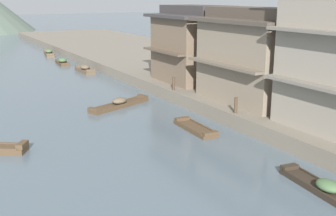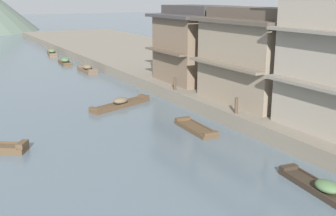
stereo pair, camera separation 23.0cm
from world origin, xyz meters
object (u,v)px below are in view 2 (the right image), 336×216
house_waterfront_narrow (198,44)px  house_waterfront_tall (256,56)px  boat_moored_second (326,191)px  boat_midriver_drifting (196,128)px  boat_moored_far (87,69)px  boat_midriver_upstream (121,104)px  boat_moored_nearest (52,53)px  mooring_post_dock_mid (236,106)px  mooring_post_dock_far (175,83)px  boat_crossing_west (65,62)px

house_waterfront_narrow → house_waterfront_tall: bearing=-93.0°
boat_moored_second → boat_midriver_drifting: bearing=90.2°
boat_moored_far → boat_midriver_upstream: size_ratio=0.70×
boat_moored_nearest → mooring_post_dock_mid: mooring_post_dock_mid is taller
mooring_post_dock_far → boat_moored_second: bearing=-98.2°
house_waterfront_narrow → boat_crossing_west: bearing=106.4°
boat_moored_second → mooring_post_dock_mid: mooring_post_dock_mid is taller
boat_moored_second → mooring_post_dock_mid: size_ratio=5.40×
boat_crossing_west → mooring_post_dock_far: bearing=-84.1°
boat_moored_nearest → boat_moored_far: (-0.00, -15.43, 0.04)m
boat_moored_far → boat_midriver_upstream: (-2.44, -15.26, -0.08)m
boat_moored_nearest → mooring_post_dock_mid: size_ratio=6.01×
house_waterfront_narrow → boat_moored_far: bearing=111.6°
mooring_post_dock_mid → mooring_post_dock_far: (0.00, 7.50, 0.01)m
boat_moored_far → house_waterfront_tall: size_ratio=0.46×
boat_moored_second → mooring_post_dock_far: bearing=81.8°
boat_midriver_drifting → boat_moored_far: bearing=88.3°
boat_moored_nearest → boat_moored_far: boat_moored_far is taller
house_waterfront_tall → mooring_post_dock_far: house_waterfront_tall is taller
boat_crossing_west → mooring_post_dock_far: size_ratio=4.02×
mooring_post_dock_far → boat_moored_nearest: bearing=93.2°
boat_moored_nearest → boat_moored_far: 15.43m
boat_crossing_west → mooring_post_dock_mid: (2.32, -29.93, 1.13)m
boat_moored_second → boat_midriver_upstream: size_ratio=0.99×
boat_moored_nearest → boat_crossing_west: 8.84m
boat_moored_nearest → house_waterfront_narrow: (5.29, -28.78, 3.65)m
boat_midriver_drifting → boat_crossing_west: boat_crossing_west is taller
boat_moored_nearest → boat_crossing_west: size_ratio=1.46×
boat_midriver_drifting → house_waterfront_narrow: size_ratio=0.55×
mooring_post_dock_mid → boat_midriver_drifting: bearing=163.6°
boat_moored_far → mooring_post_dock_mid: size_ratio=3.79×
boat_midriver_upstream → boat_crossing_west: (1.86, 21.87, 0.04)m
boat_moored_far → boat_moored_second: bearing=-91.1°
boat_crossing_west → boat_moored_second: bearing=-90.1°
mooring_post_dock_mid → mooring_post_dock_far: bearing=90.0°
house_waterfront_narrow → mooring_post_dock_far: size_ratio=6.77×
boat_moored_far → mooring_post_dock_mid: mooring_post_dock_mid is taller
boat_midriver_upstream → house_waterfront_tall: (7.32, -5.96, 3.69)m
boat_moored_nearest → house_waterfront_narrow: 29.49m
boat_midriver_upstream → boat_crossing_west: size_ratio=1.32×
boat_moored_nearest → boat_crossing_west: boat_moored_nearest is taller
boat_midriver_upstream → house_waterfront_narrow: house_waterfront_narrow is taller
mooring_post_dock_mid → mooring_post_dock_far: mooring_post_dock_far is taller
boat_moored_nearest → house_waterfront_tall: (4.88, -36.66, 3.65)m
boat_moored_second → house_waterfront_narrow: size_ratio=0.78×
boat_midriver_upstream → boat_crossing_west: bearing=85.1°
boat_moored_far → mooring_post_dock_far: size_ratio=3.70×
boat_moored_nearest → mooring_post_dock_mid: (1.74, -38.76, 1.14)m
mooring_post_dock_mid → boat_midriver_upstream: bearing=117.4°
boat_midriver_drifting → house_waterfront_tall: (5.54, 1.39, 3.78)m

